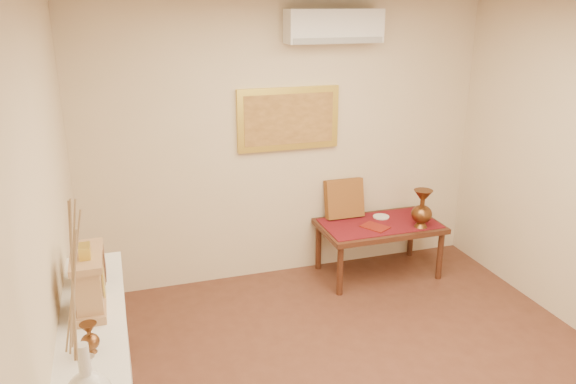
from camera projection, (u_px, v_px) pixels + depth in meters
name	position (u px, v px, depth m)	size (l,w,h in m)	color
wall_back	(288.00, 144.00, 5.45)	(4.00, 0.02, 2.70)	beige
wall_left	(47.00, 274.00, 2.85)	(0.02, 4.50, 2.70)	beige
white_vase	(78.00, 319.00, 2.12)	(0.21, 0.21, 1.08)	silver
candlestick	(90.00, 376.00, 2.49)	(0.10, 0.10, 0.21)	silver
brass_urn_small	(89.00, 334.00, 2.80)	(0.10, 0.10, 0.21)	brown
table_cloth	(380.00, 223.00, 5.62)	(1.14, 0.59, 0.01)	maroon
brass_urn_tall	(422.00, 205.00, 5.45)	(0.21, 0.21, 0.46)	brown
plate	(381.00, 217.00, 5.76)	(0.17, 0.17, 0.01)	silver
menu	(375.00, 227.00, 5.50)	(0.18, 0.25, 0.01)	maroon
cushion	(344.00, 198.00, 5.72)	(0.40, 0.10, 0.40)	maroon
mantel_clock	(89.00, 284.00, 3.16)	(0.17, 0.36, 0.41)	tan
wooden_chest	(92.00, 263.00, 3.53)	(0.16, 0.21, 0.24)	tan
low_table	(379.00, 230.00, 5.64)	(1.20, 0.70, 0.55)	#462215
painting	(289.00, 119.00, 5.34)	(1.00, 0.06, 0.60)	gold
ac_unit	(334.00, 26.00, 5.09)	(0.90, 0.25, 0.30)	silver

